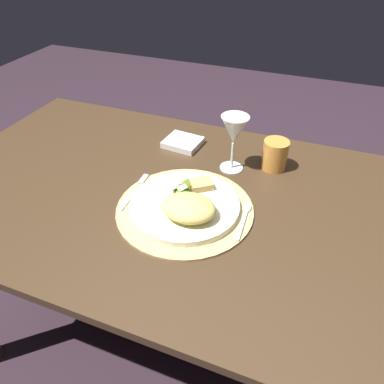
# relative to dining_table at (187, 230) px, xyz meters

# --- Properties ---
(ground_plane) EXTENTS (6.00, 6.00, 0.00)m
(ground_plane) POSITION_rel_dining_table_xyz_m (0.00, 0.00, -0.58)
(ground_plane) COLOR #2D1F28
(dining_table) EXTENTS (1.45, 0.80, 0.70)m
(dining_table) POSITION_rel_dining_table_xyz_m (0.00, 0.00, 0.00)
(dining_table) COLOR #402D1C
(dining_table) RESTS_ON ground
(placemat) EXTENTS (0.35, 0.35, 0.01)m
(placemat) POSITION_rel_dining_table_xyz_m (0.02, -0.05, 0.13)
(placemat) COLOR tan
(placemat) RESTS_ON dining_table
(dinner_plate) EXTENTS (0.27, 0.27, 0.02)m
(dinner_plate) POSITION_rel_dining_table_xyz_m (0.02, -0.05, 0.14)
(dinner_plate) COLOR silver
(dinner_plate) RESTS_ON placemat
(pasta_serving) EXTENTS (0.13, 0.11, 0.05)m
(pasta_serving) POSITION_rel_dining_table_xyz_m (0.04, -0.09, 0.17)
(pasta_serving) COLOR #ECD168
(pasta_serving) RESTS_ON dinner_plate
(salad_greens) EXTENTS (0.06, 0.09, 0.03)m
(salad_greens) POSITION_rel_dining_table_xyz_m (-0.00, -0.02, 0.16)
(salad_greens) COLOR #3E7D1C
(salad_greens) RESTS_ON dinner_plate
(bread_piece) EXTENTS (0.07, 0.07, 0.02)m
(bread_piece) POSITION_rel_dining_table_xyz_m (0.03, 0.02, 0.16)
(bread_piece) COLOR tan
(bread_piece) RESTS_ON dinner_plate
(fork) EXTENTS (0.02, 0.16, 0.00)m
(fork) POSITION_rel_dining_table_xyz_m (-0.13, -0.05, 0.14)
(fork) COLOR silver
(fork) RESTS_ON placemat
(spoon) EXTENTS (0.02, 0.14, 0.01)m
(spoon) POSITION_rel_dining_table_xyz_m (0.17, -0.03, 0.14)
(spoon) COLOR silver
(spoon) RESTS_ON placemat
(napkin) EXTENTS (0.12, 0.11, 0.02)m
(napkin) POSITION_rel_dining_table_xyz_m (-0.11, 0.24, 0.14)
(napkin) COLOR silver
(napkin) RESTS_ON dining_table
(wine_glass) EXTENTS (0.08, 0.08, 0.17)m
(wine_glass) POSITION_rel_dining_table_xyz_m (0.08, 0.17, 0.25)
(wine_glass) COLOR silver
(wine_glass) RESTS_ON dining_table
(amber_tumbler) EXTENTS (0.07, 0.07, 0.09)m
(amber_tumbler) POSITION_rel_dining_table_xyz_m (0.19, 0.22, 0.17)
(amber_tumbler) COLOR #D08839
(amber_tumbler) RESTS_ON dining_table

